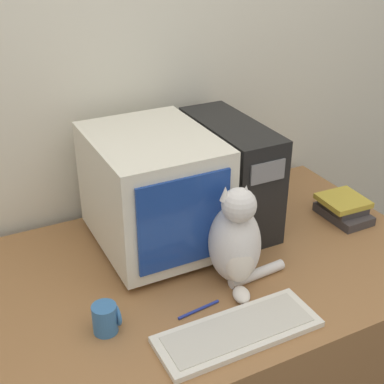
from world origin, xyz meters
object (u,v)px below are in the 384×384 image
at_px(keyboard, 238,331).
at_px(mug, 106,318).
at_px(cat, 236,242).
at_px(computer_tower, 230,173).
at_px(crt_monitor, 153,191).
at_px(pen, 199,310).
at_px(book_stack, 343,208).

bearing_deg(keyboard, mug, 150.95).
height_order(cat, mug, cat).
distance_m(computer_tower, cat, 0.38).
distance_m(crt_monitor, keyboard, 0.56).
distance_m(cat, pen, 0.24).
bearing_deg(book_stack, pen, -162.59).
height_order(keyboard, book_stack, book_stack).
relative_size(computer_tower, book_stack, 2.30).
xyz_separation_m(cat, mug, (-0.44, -0.05, -0.10)).
bearing_deg(mug, crt_monitor, 49.48).
relative_size(crt_monitor, keyboard, 1.04).
bearing_deg(crt_monitor, keyboard, -87.34).
bearing_deg(crt_monitor, book_stack, -12.34).
bearing_deg(computer_tower, pen, -129.42).
bearing_deg(keyboard, book_stack, 28.13).
xyz_separation_m(crt_monitor, mug, (-0.30, -0.35, -0.17)).
bearing_deg(mug, keyboard, -29.05).
bearing_deg(pen, crt_monitor, 85.83).
xyz_separation_m(crt_monitor, book_stack, (0.72, -0.16, -0.17)).
height_order(computer_tower, pen, computer_tower).
relative_size(crt_monitor, mug, 5.52).
bearing_deg(computer_tower, mug, -148.45).
bearing_deg(cat, crt_monitor, 134.17).
bearing_deg(keyboard, computer_tower, 62.30).
bearing_deg(crt_monitor, computer_tower, 5.20).
height_order(book_stack, mug, mug).
distance_m(pen, mug, 0.28).
relative_size(keyboard, book_stack, 2.29).
bearing_deg(computer_tower, cat, -117.19).
bearing_deg(crt_monitor, mug, -130.52).
relative_size(pen, mug, 1.60).
relative_size(crt_monitor, computer_tower, 1.03).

